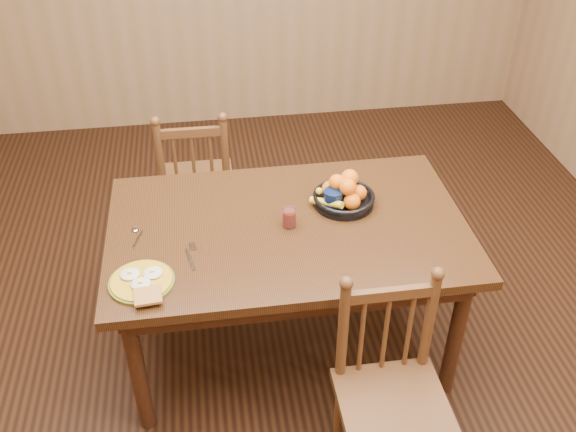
{
  "coord_description": "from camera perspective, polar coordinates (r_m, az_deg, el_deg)",
  "views": [
    {
      "loc": [
        -0.33,
        -2.27,
        2.48
      ],
      "look_at": [
        0.0,
        0.0,
        0.8
      ],
      "focal_mm": 40.0,
      "sensor_mm": 36.0,
      "label": 1
    }
  ],
  "objects": [
    {
      "name": "spoon",
      "position": [
        2.9,
        -13.35,
        -1.42
      ],
      "size": [
        0.05,
        0.16,
        0.01
      ],
      "rotation": [
        0.0,
        0.0,
        -0.29
      ],
      "color": "silver",
      "rests_on": "dining_table"
    },
    {
      "name": "dining_table",
      "position": [
        2.92,
        0.0,
        -2.14
      ],
      "size": [
        1.6,
        1.0,
        0.75
      ],
      "color": "black",
      "rests_on": "ground"
    },
    {
      "name": "coffee_mug",
      "position": [
        2.95,
        4.13,
        1.46
      ],
      "size": [
        0.13,
        0.09,
        0.1
      ],
      "color": "#0B193E",
      "rests_on": "dining_table"
    },
    {
      "name": "chair_far",
      "position": [
        3.74,
        -8.14,
        3.0
      ],
      "size": [
        0.43,
        0.41,
        0.93
      ],
      "rotation": [
        0.0,
        0.0,
        3.13
      ],
      "color": "#432A14",
      "rests_on": "ground"
    },
    {
      "name": "fork",
      "position": [
        2.73,
        -8.6,
        -3.42
      ],
      "size": [
        0.05,
        0.18,
        0.0
      ],
      "rotation": [
        0.0,
        0.0,
        0.2
      ],
      "color": "silver",
      "rests_on": "dining_table"
    },
    {
      "name": "room",
      "position": [
        2.55,
        0.0,
        10.02
      ],
      "size": [
        4.52,
        5.02,
        2.72
      ],
      "color": "black",
      "rests_on": "ground"
    },
    {
      "name": "juice_glass",
      "position": [
        2.84,
        0.12,
        -0.19
      ],
      "size": [
        0.06,
        0.06,
        0.09
      ],
      "color": "silver",
      "rests_on": "dining_table"
    },
    {
      "name": "fruit_bowl",
      "position": [
        2.98,
        4.95,
        1.95
      ],
      "size": [
        0.29,
        0.29,
        0.17
      ],
      "color": "black",
      "rests_on": "dining_table"
    },
    {
      "name": "chair_near",
      "position": [
        2.61,
        9.14,
        -15.33
      ],
      "size": [
        0.42,
        0.4,
        0.92
      ],
      "rotation": [
        0.0,
        0.0,
        0.0
      ],
      "color": "#432A14",
      "rests_on": "ground"
    },
    {
      "name": "breakfast_plate",
      "position": [
        2.62,
        -12.86,
        -5.71
      ],
      "size": [
        0.26,
        0.29,
        0.04
      ],
      "color": "#59601E",
      "rests_on": "dining_table"
    }
  ]
}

